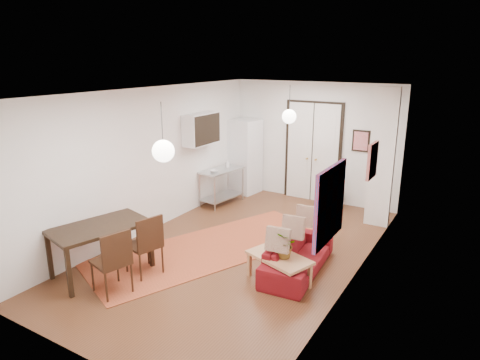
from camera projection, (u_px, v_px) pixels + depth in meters
The scene contains 27 objects.
floor at pixel (240, 250), 7.95m from camera, with size 7.00×7.00×0.00m, color brown.
ceiling at pixel (240, 91), 7.14m from camera, with size 4.20×7.00×0.02m, color silver.
wall_back at pixel (314, 142), 10.43m from camera, with size 4.20×0.02×2.90m, color white.
wall_front at pixel (76, 248), 4.66m from camera, with size 4.20×0.02×2.90m, color white.
wall_left at pixel (151, 161), 8.58m from camera, with size 0.02×7.00×2.90m, color white.
wall_right at pixel (359, 194), 6.51m from camera, with size 0.02×7.00×2.90m, color white.
double_doors at pixel (313, 153), 10.46m from camera, with size 1.44×0.06×2.50m, color white.
stub_partition at pixel (382, 159), 8.74m from camera, with size 0.50×0.10×2.90m, color white.
wall_cabinet at pixel (201, 129), 9.60m from camera, with size 0.35×1.00×0.70m, color white.
painting_popart at pixel (330, 204), 5.44m from camera, with size 0.05×1.00×1.00m, color red.
painting_abstract at pixel (372, 161), 7.08m from camera, with size 0.05×0.50×0.60m, color beige.
poster_back at pixel (361, 141), 9.80m from camera, with size 0.40×0.03×0.50m, color red.
print_left at pixel (209, 123), 10.08m from camera, with size 0.03×0.44×0.54m, color #A26F43.
pendant_back at pixel (289, 116), 8.97m from camera, with size 0.30×0.30×0.80m.
pendant_front at pixel (163, 151), 5.67m from camera, with size 0.30×0.30×0.80m.
kilim_rug at pixel (211, 248), 8.01m from camera, with size 1.70×4.54×0.01m, color #BC4E2F.
sofa at pixel (298, 256), 7.11m from camera, with size 1.86×0.73×0.54m, color maroon.
coffee_table at pixel (279, 260), 6.71m from camera, with size 1.13×0.85×0.45m.
potted_plant at pixel (285, 245), 6.59m from camera, with size 0.39×0.34×0.44m, color #2E602B.
kitchen_counter at pixel (222, 182), 10.35m from camera, with size 0.71×1.19×0.86m.
bowl at pixel (214, 171), 10.00m from camera, with size 0.20×0.20×0.05m, color silver.
soap_bottle at pixel (227, 164), 10.44m from camera, with size 0.08×0.08×0.18m, color #518CB0.
fridge at pixel (245, 156), 11.14m from camera, with size 0.68×0.68×1.92m, color white.
dining_table at pixel (100, 231), 6.91m from camera, with size 1.23×1.69×0.84m.
dining_chair_near at pixel (148, 237), 7.03m from camera, with size 0.61×0.76×1.04m.
dining_chair_far at pixel (116, 253), 6.46m from camera, with size 0.61×0.76×1.04m.
black_side_chair at pixel (334, 185), 10.15m from camera, with size 0.46×0.46×0.89m.
Camera 1 is at (3.73, -6.25, 3.45)m, focal length 32.00 mm.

